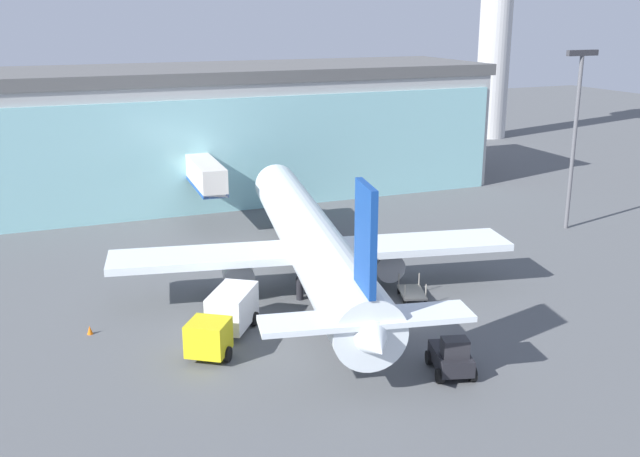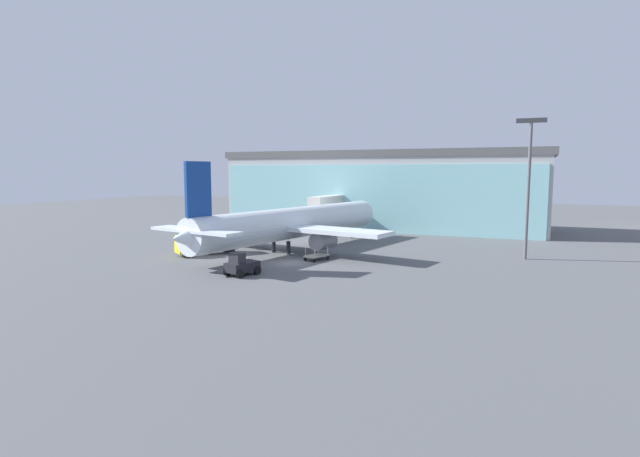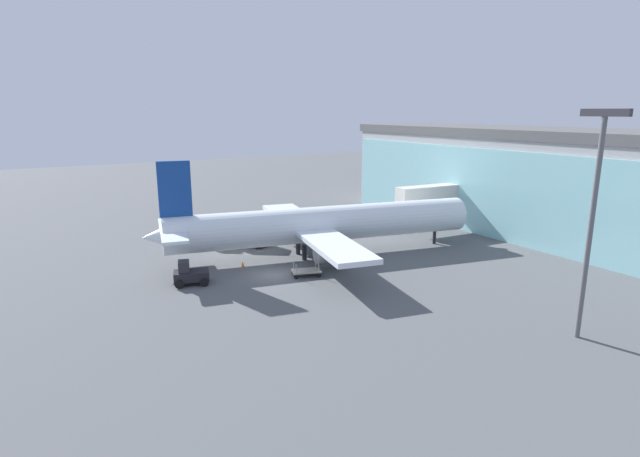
{
  "view_description": "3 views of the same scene",
  "coord_description": "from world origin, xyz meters",
  "px_view_note": "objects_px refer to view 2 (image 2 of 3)",
  "views": [
    {
      "loc": [
        -23.14,
        -39.26,
        19.22
      ],
      "look_at": [
        -3.15,
        6.67,
        4.6
      ],
      "focal_mm": 42.0,
      "sensor_mm": 36.0,
      "label": 1
    },
    {
      "loc": [
        23.44,
        -49.16,
        10.09
      ],
      "look_at": [
        -0.63,
        9.93,
        2.73
      ],
      "focal_mm": 28.0,
      "sensor_mm": 36.0,
      "label": 2
    },
    {
      "loc": [
        42.37,
        -20.86,
        15.84
      ],
      "look_at": [
        -2.33,
        6.79,
        3.4
      ],
      "focal_mm": 28.0,
      "sensor_mm": 36.0,
      "label": 3
    }
  ],
  "objects_px": {
    "jet_bridge": "(331,204)",
    "safety_cone_nose": "(252,260)",
    "apron_light_mast": "(529,175)",
    "baggage_cart": "(317,256)",
    "airplane": "(291,224)",
    "safety_cone_wingtip": "(180,244)",
    "catering_truck": "(209,242)",
    "pushback_tug": "(241,265)"
  },
  "relations": [
    {
      "from": "catering_truck",
      "to": "airplane",
      "type": "bearing_deg",
      "value": 162.61
    },
    {
      "from": "safety_cone_nose",
      "to": "safety_cone_wingtip",
      "type": "xyz_separation_m",
      "value": [
        -15.05,
        6.97,
        0.0
      ]
    },
    {
      "from": "airplane",
      "to": "safety_cone_nose",
      "type": "relative_size",
      "value": 69.02
    },
    {
      "from": "pushback_tug",
      "to": "safety_cone_nose",
      "type": "xyz_separation_m",
      "value": [
        -2.53,
        6.34,
        -0.7
      ]
    },
    {
      "from": "pushback_tug",
      "to": "safety_cone_nose",
      "type": "relative_size",
      "value": 6.53
    },
    {
      "from": "safety_cone_nose",
      "to": "safety_cone_wingtip",
      "type": "bearing_deg",
      "value": 155.17
    },
    {
      "from": "apron_light_mast",
      "to": "baggage_cart",
      "type": "bearing_deg",
      "value": -156.13
    },
    {
      "from": "pushback_tug",
      "to": "jet_bridge",
      "type": "bearing_deg",
      "value": 24.1
    },
    {
      "from": "baggage_cart",
      "to": "safety_cone_nose",
      "type": "distance_m",
      "value": 7.36
    },
    {
      "from": "apron_light_mast",
      "to": "baggage_cart",
      "type": "xyz_separation_m",
      "value": [
        -21.99,
        -9.73,
        -9.17
      ]
    },
    {
      "from": "catering_truck",
      "to": "safety_cone_nose",
      "type": "distance_m",
      "value": 8.19
    },
    {
      "from": "airplane",
      "to": "baggage_cart",
      "type": "distance_m",
      "value": 7.97
    },
    {
      "from": "jet_bridge",
      "to": "catering_truck",
      "type": "bearing_deg",
      "value": 172.12
    },
    {
      "from": "jet_bridge",
      "to": "safety_cone_wingtip",
      "type": "relative_size",
      "value": 23.0
    },
    {
      "from": "jet_bridge",
      "to": "baggage_cart",
      "type": "height_order",
      "value": "jet_bridge"
    },
    {
      "from": "jet_bridge",
      "to": "catering_truck",
      "type": "height_order",
      "value": "jet_bridge"
    },
    {
      "from": "airplane",
      "to": "safety_cone_nose",
      "type": "bearing_deg",
      "value": -171.58
    },
    {
      "from": "apron_light_mast",
      "to": "baggage_cart",
      "type": "height_order",
      "value": "apron_light_mast"
    },
    {
      "from": "baggage_cart",
      "to": "pushback_tug",
      "type": "bearing_deg",
      "value": 179.82
    },
    {
      "from": "airplane",
      "to": "baggage_cart",
      "type": "xyz_separation_m",
      "value": [
        5.5,
        -4.92,
        -3.0
      ]
    },
    {
      "from": "apron_light_mast",
      "to": "baggage_cart",
      "type": "relative_size",
      "value": 5.04
    },
    {
      "from": "airplane",
      "to": "pushback_tug",
      "type": "distance_m",
      "value": 15.67
    },
    {
      "from": "airplane",
      "to": "safety_cone_nose",
      "type": "xyz_separation_m",
      "value": [
        -0.63,
        -9.01,
        -3.23
      ]
    },
    {
      "from": "jet_bridge",
      "to": "airplane",
      "type": "distance_m",
      "value": 20.58
    },
    {
      "from": "apron_light_mast",
      "to": "safety_cone_nose",
      "type": "bearing_deg",
      "value": -153.83
    },
    {
      "from": "jet_bridge",
      "to": "safety_cone_nose",
      "type": "height_order",
      "value": "jet_bridge"
    },
    {
      "from": "baggage_cart",
      "to": "safety_cone_nose",
      "type": "bearing_deg",
      "value": 142.56
    },
    {
      "from": "jet_bridge",
      "to": "pushback_tug",
      "type": "height_order",
      "value": "jet_bridge"
    },
    {
      "from": "catering_truck",
      "to": "safety_cone_nose",
      "type": "height_order",
      "value": "catering_truck"
    },
    {
      "from": "airplane",
      "to": "safety_cone_wingtip",
      "type": "distance_m",
      "value": 16.14
    },
    {
      "from": "jet_bridge",
      "to": "baggage_cart",
      "type": "xyz_separation_m",
      "value": [
        7.91,
        -25.33,
        -4.19
      ]
    },
    {
      "from": "airplane",
      "to": "safety_cone_wingtip",
      "type": "relative_size",
      "value": 69.02
    },
    {
      "from": "apron_light_mast",
      "to": "catering_truck",
      "type": "height_order",
      "value": "apron_light_mast"
    },
    {
      "from": "catering_truck",
      "to": "safety_cone_wingtip",
      "type": "relative_size",
      "value": 13.09
    },
    {
      "from": "baggage_cart",
      "to": "safety_cone_wingtip",
      "type": "distance_m",
      "value": 21.38
    },
    {
      "from": "pushback_tug",
      "to": "safety_cone_wingtip",
      "type": "relative_size",
      "value": 6.53
    },
    {
      "from": "baggage_cart",
      "to": "airplane",
      "type": "bearing_deg",
      "value": 67.02
    },
    {
      "from": "baggage_cart",
      "to": "pushback_tug",
      "type": "height_order",
      "value": "pushback_tug"
    },
    {
      "from": "jet_bridge",
      "to": "safety_cone_nose",
      "type": "xyz_separation_m",
      "value": [
        1.78,
        -29.41,
        -4.42
      ]
    },
    {
      "from": "apron_light_mast",
      "to": "safety_cone_wingtip",
      "type": "xyz_separation_m",
      "value": [
        -43.16,
        -6.85,
        -9.39
      ]
    },
    {
      "from": "apron_light_mast",
      "to": "airplane",
      "type": "bearing_deg",
      "value": -170.08
    },
    {
      "from": "catering_truck",
      "to": "safety_cone_nose",
      "type": "bearing_deg",
      "value": 104.9
    }
  ]
}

